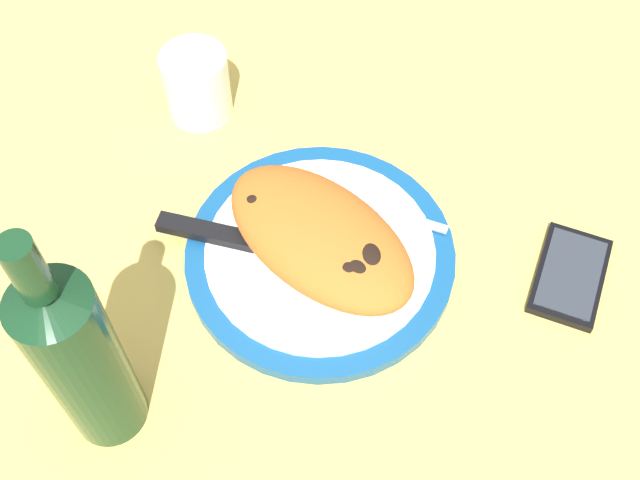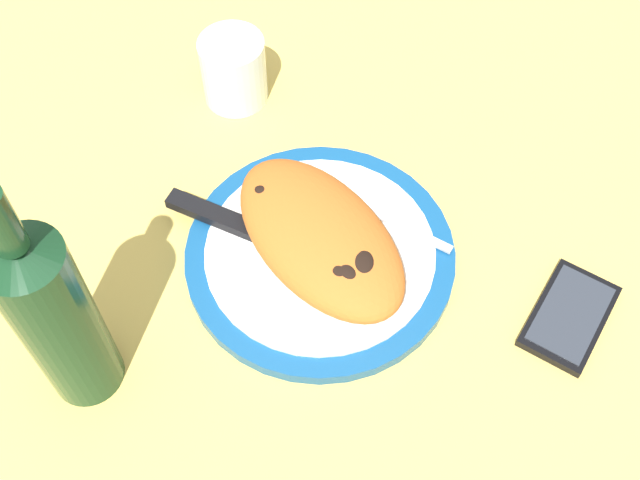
{
  "view_description": "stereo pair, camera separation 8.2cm",
  "coord_description": "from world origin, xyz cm",
  "px_view_note": "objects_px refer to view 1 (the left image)",
  "views": [
    {
      "loc": [
        -25.44,
        36.69,
        73.02
      ],
      "look_at": [
        0.0,
        0.0,
        3.89
      ],
      "focal_mm": 45.21,
      "sensor_mm": 36.0,
      "label": 1
    },
    {
      "loc": [
        -31.74,
        31.41,
        73.02
      ],
      "look_at": [
        0.0,
        0.0,
        3.89
      ],
      "focal_mm": 45.21,
      "sensor_mm": 36.0,
      "label": 2
    }
  ],
  "objects_px": {
    "knife": "(233,238)",
    "wine_bottle": "(80,358)",
    "plate": "(320,255)",
    "fork": "(366,206)",
    "water_glass": "(197,87)",
    "smartphone": "(570,275)",
    "calzone": "(318,238)"
  },
  "relations": [
    {
      "from": "plate",
      "to": "knife",
      "type": "relative_size",
      "value": 1.24
    },
    {
      "from": "calzone",
      "to": "wine_bottle",
      "type": "xyz_separation_m",
      "value": [
        0.07,
        0.25,
        0.08
      ]
    },
    {
      "from": "plate",
      "to": "fork",
      "type": "relative_size",
      "value": 1.89
    },
    {
      "from": "fork",
      "to": "wine_bottle",
      "type": "bearing_deg",
      "value": 77.05
    },
    {
      "from": "wine_bottle",
      "to": "water_glass",
      "type": "bearing_deg",
      "value": -63.29
    },
    {
      "from": "calzone",
      "to": "wine_bottle",
      "type": "height_order",
      "value": "wine_bottle"
    },
    {
      "from": "smartphone",
      "to": "water_glass",
      "type": "relative_size",
      "value": 1.48
    },
    {
      "from": "knife",
      "to": "water_glass",
      "type": "height_order",
      "value": "water_glass"
    },
    {
      "from": "wine_bottle",
      "to": "plate",
      "type": "bearing_deg",
      "value": -104.66
    },
    {
      "from": "fork",
      "to": "calzone",
      "type": "bearing_deg",
      "value": 82.99
    },
    {
      "from": "wine_bottle",
      "to": "calzone",
      "type": "bearing_deg",
      "value": -104.74
    },
    {
      "from": "plate",
      "to": "wine_bottle",
      "type": "relative_size",
      "value": 0.96
    },
    {
      "from": "knife",
      "to": "wine_bottle",
      "type": "xyz_separation_m",
      "value": [
        -0.02,
        0.21,
        0.1
      ]
    },
    {
      "from": "knife",
      "to": "fork",
      "type": "bearing_deg",
      "value": -128.05
    },
    {
      "from": "plate",
      "to": "calzone",
      "type": "height_order",
      "value": "calzone"
    },
    {
      "from": "smartphone",
      "to": "wine_bottle",
      "type": "xyz_separation_m",
      "value": [
        0.29,
        0.38,
        0.12
      ]
    },
    {
      "from": "water_glass",
      "to": "wine_bottle",
      "type": "bearing_deg",
      "value": 116.71
    },
    {
      "from": "fork",
      "to": "water_glass",
      "type": "xyz_separation_m",
      "value": [
        0.25,
        -0.02,
        0.02
      ]
    },
    {
      "from": "fork",
      "to": "wine_bottle",
      "type": "relative_size",
      "value": 0.51
    },
    {
      "from": "plate",
      "to": "smartphone",
      "type": "xyz_separation_m",
      "value": [
        -0.23,
        -0.13,
        -0.0
      ]
    },
    {
      "from": "knife",
      "to": "wine_bottle",
      "type": "distance_m",
      "value": 0.23
    },
    {
      "from": "plate",
      "to": "water_glass",
      "type": "height_order",
      "value": "water_glass"
    },
    {
      "from": "plate",
      "to": "knife",
      "type": "bearing_deg",
      "value": 27.19
    },
    {
      "from": "plate",
      "to": "wine_bottle",
      "type": "distance_m",
      "value": 0.28
    },
    {
      "from": "fork",
      "to": "knife",
      "type": "relative_size",
      "value": 0.66
    },
    {
      "from": "fork",
      "to": "knife",
      "type": "distance_m",
      "value": 0.15
    },
    {
      "from": "calzone",
      "to": "fork",
      "type": "bearing_deg",
      "value": -97.01
    },
    {
      "from": "plate",
      "to": "fork",
      "type": "height_order",
      "value": "fork"
    },
    {
      "from": "smartphone",
      "to": "fork",
      "type": "bearing_deg",
      "value": 14.38
    },
    {
      "from": "fork",
      "to": "wine_bottle",
      "type": "xyz_separation_m",
      "value": [
        0.07,
        0.33,
        0.1
      ]
    },
    {
      "from": "plate",
      "to": "smartphone",
      "type": "distance_m",
      "value": 0.26
    },
    {
      "from": "water_glass",
      "to": "smartphone",
      "type": "bearing_deg",
      "value": -175.57
    }
  ]
}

